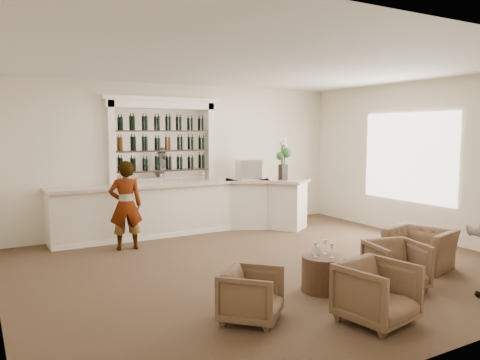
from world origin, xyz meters
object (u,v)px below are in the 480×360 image
armchair_far (420,248)px  espresso_machine (248,169)px  cocktail_table (323,273)px  sommelier (126,205)px  bar_counter (186,208)px  armchair_center (377,293)px  flower_vase (283,157)px  armchair_left (252,295)px  armchair_right (396,265)px

armchair_far → espresso_machine: size_ratio=1.91×
cocktail_table → sommelier: 4.13m
armchair_far → espresso_machine: 4.43m
bar_counter → armchair_center: bar_counter is taller
armchair_center → armchair_far: size_ratio=0.81×
cocktail_table → flower_vase: (1.94, 3.76, 1.42)m
bar_counter → armchair_left: bearing=-104.3°
cocktail_table → armchair_right: bearing=-24.4°
sommelier → armchair_far: size_ratio=1.72×
armchair_far → armchair_center: bearing=-76.6°
bar_counter → sommelier: sommelier is taller
armchair_left → espresso_machine: (2.79, 4.74, 1.05)m
bar_counter → espresso_machine: bearing=-2.5°
sommelier → armchair_right: (2.72, -4.14, -0.51)m
armchair_left → espresso_machine: 5.60m
armchair_center → flower_vase: 5.54m
armchair_left → armchair_right: size_ratio=0.92×
cocktail_table → armchair_far: bearing=3.1°
armchair_left → armchair_far: bearing=-35.4°
armchair_center → bar_counter: bearing=80.5°
armchair_left → armchair_far: armchair_far is taller
sommelier → espresso_machine: (3.11, 0.65, 0.52)m
armchair_far → flower_vase: size_ratio=1.05×
bar_counter → armchair_left: 4.97m
armchair_left → armchair_right: bearing=-44.6°
espresso_machine → sommelier: bearing=-158.0°
armchair_right → flower_vase: 4.52m
cocktail_table → armchair_right: (0.98, -0.44, 0.09)m
armchair_left → armchair_right: 2.41m
armchair_left → flower_vase: (3.37, 4.16, 1.35)m
sommelier → armchair_center: bearing=117.0°
cocktail_table → armchair_left: armchair_left is taller
armchair_far → flower_vase: flower_vase is taller
armchair_center → sommelier: bearing=98.1°
armchair_far → bar_counter: bearing=-166.7°
sommelier → armchair_far: sommelier is taller
bar_counter → armchair_center: size_ratio=7.15×
armchair_right → espresso_machine: size_ratio=1.46×
armchair_right → armchair_far: bearing=39.3°
bar_counter → flower_vase: flower_vase is taller
bar_counter → armchair_center: 5.60m
bar_counter → cocktail_table: (0.20, -4.41, -0.32)m
flower_vase → bar_counter: bearing=163.2°
armchair_center → espresso_machine: bearing=64.7°
armchair_right → armchair_far: (1.19, 0.56, -0.02)m
bar_counter → sommelier: 1.72m
sommelier → flower_vase: size_ratio=1.81×
bar_counter → espresso_machine: size_ratio=11.05×
flower_vase → armchair_left: bearing=-129.0°
cocktail_table → flower_vase: flower_vase is taller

